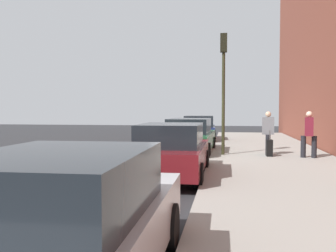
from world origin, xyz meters
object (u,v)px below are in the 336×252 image
(parked_car_navy, at_px, (199,129))
(pedestrian_burgundy_coat, at_px, (309,133))
(pedestrian_grey_coat, at_px, (268,132))
(parked_car_green, at_px, (190,136))
(parked_car_maroon, at_px, (171,151))
(rolling_suitcase, at_px, (269,148))
(traffic_light_pole, at_px, (224,74))
(parked_car_silver, at_px, (66,225))

(parked_car_navy, xyz_separation_m, pedestrian_burgundy_coat, (-7.65, -4.51, 0.29))
(parked_car_navy, height_order, pedestrian_burgundy_coat, pedestrian_burgundy_coat)
(pedestrian_grey_coat, bearing_deg, parked_car_green, 76.22)
(parked_car_navy, relative_size, pedestrian_grey_coat, 2.64)
(parked_car_maroon, xyz_separation_m, pedestrian_burgundy_coat, (4.01, -4.43, 0.29))
(parked_car_maroon, xyz_separation_m, rolling_suitcase, (4.20, -3.07, -0.30))
(parked_car_green, distance_m, traffic_light_pole, 3.03)
(parked_car_silver, distance_m, parked_car_maroon, 6.70)
(traffic_light_pole, xyz_separation_m, rolling_suitcase, (-0.26, -1.71, -2.80))
(parked_car_maroon, relative_size, pedestrian_grey_coat, 2.60)
(parked_car_silver, relative_size, rolling_suitcase, 4.58)
(parked_car_maroon, bearing_deg, rolling_suitcase, -36.19)
(parked_car_green, distance_m, rolling_suitcase, 3.36)
(parked_car_green, bearing_deg, traffic_light_pole, -126.44)
(parked_car_navy, relative_size, rolling_suitcase, 4.51)
(pedestrian_burgundy_coat, bearing_deg, rolling_suitcase, 81.99)
(parked_car_silver, relative_size, pedestrian_burgundy_coat, 2.66)
(parked_car_green, bearing_deg, parked_car_maroon, -179.81)
(parked_car_green, bearing_deg, pedestrian_grey_coat, -103.78)
(parked_car_silver, height_order, rolling_suitcase, parked_car_silver)
(pedestrian_grey_coat, xyz_separation_m, rolling_suitcase, (-0.52, -0.00, -0.58))
(parked_car_green, height_order, traffic_light_pole, traffic_light_pole)
(parked_car_maroon, distance_m, pedestrian_grey_coat, 5.64)
(parked_car_navy, bearing_deg, traffic_light_pole, -168.65)
(parked_car_green, bearing_deg, rolling_suitcase, -112.45)
(pedestrian_grey_coat, height_order, traffic_light_pole, traffic_light_pole)
(traffic_light_pole, height_order, rolling_suitcase, traffic_light_pole)
(pedestrian_grey_coat, relative_size, traffic_light_pole, 0.36)
(parked_car_silver, distance_m, rolling_suitcase, 11.35)
(parked_car_silver, height_order, parked_car_maroon, same)
(parked_car_silver, xyz_separation_m, parked_car_navy, (18.36, -0.00, -0.00))
(pedestrian_grey_coat, xyz_separation_m, traffic_light_pole, (-0.26, 1.71, 2.22))
(parked_car_maroon, distance_m, pedestrian_burgundy_coat, 5.98)
(parked_car_navy, xyz_separation_m, pedestrian_grey_coat, (-6.94, -3.15, 0.28))
(traffic_light_pole, bearing_deg, pedestrian_burgundy_coat, -98.33)
(pedestrian_burgundy_coat, bearing_deg, parked_car_green, 71.73)
(parked_car_green, relative_size, rolling_suitcase, 4.87)
(pedestrian_burgundy_coat, bearing_deg, parked_car_silver, 157.13)
(traffic_light_pole, bearing_deg, rolling_suitcase, -98.58)
(pedestrian_burgundy_coat, relative_size, rolling_suitcase, 1.72)
(pedestrian_burgundy_coat, relative_size, traffic_light_pole, 0.36)
(parked_car_green, height_order, pedestrian_grey_coat, pedestrian_grey_coat)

